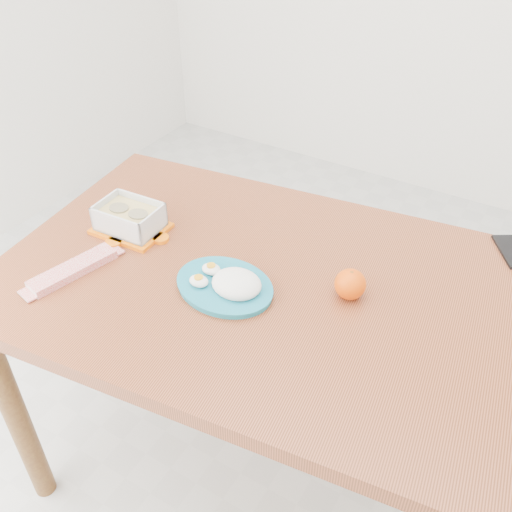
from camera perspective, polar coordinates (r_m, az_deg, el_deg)
The scene contains 6 objects.
ground at distance 1.94m, azimuth 4.23°, elevation -17.91°, with size 3.50×3.50×0.00m, color #B7B7B2.
dining_table at distance 1.39m, azimuth 0.00°, elevation -5.21°, with size 1.29×0.94×0.75m.
food_container at distance 1.48m, azimuth -12.53°, elevation 3.69°, with size 0.18×0.14×0.07m.
orange_fruit at distance 1.26m, azimuth 9.40°, elevation -2.80°, with size 0.07×0.07×0.07m, color #FF4A05.
rice_plate at distance 1.27m, azimuth -2.80°, elevation -2.75°, with size 0.25×0.25×0.06m.
candy_bar at distance 1.39m, azimuth -17.82°, elevation -1.28°, with size 0.21×0.05×0.02m, color red.
Camera 1 is at (0.45, -1.00, 1.60)m, focal length 40.00 mm.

